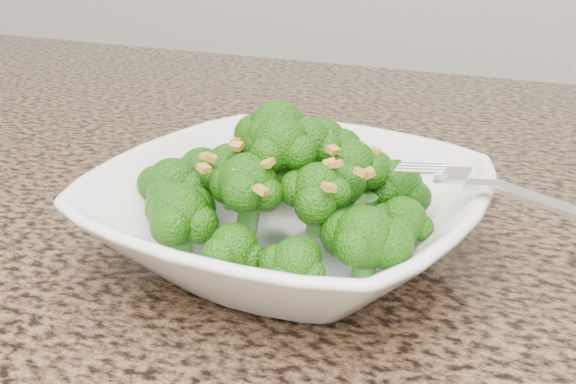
% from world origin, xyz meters
% --- Properties ---
extents(granite_counter, '(1.64, 1.04, 0.03)m').
position_xyz_m(granite_counter, '(0.00, 0.30, 0.89)').
color(granite_counter, brown).
rests_on(granite_counter, cabinet).
extents(bowl, '(0.28, 0.28, 0.06)m').
position_xyz_m(bowl, '(0.11, 0.23, 0.93)').
color(bowl, white).
rests_on(bowl, granite_counter).
extents(broccoli_pile, '(0.22, 0.22, 0.07)m').
position_xyz_m(broccoli_pile, '(0.11, 0.23, 1.00)').
color(broccoli_pile, '#20640B').
rests_on(broccoli_pile, bowl).
extents(garlic_topping, '(0.13, 0.13, 0.01)m').
position_xyz_m(garlic_topping, '(0.11, 0.23, 1.03)').
color(garlic_topping, gold).
rests_on(garlic_topping, broccoli_pile).
extents(fork, '(0.20, 0.03, 0.01)m').
position_xyz_m(fork, '(0.23, 0.24, 0.97)').
color(fork, silver).
rests_on(fork, bowl).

